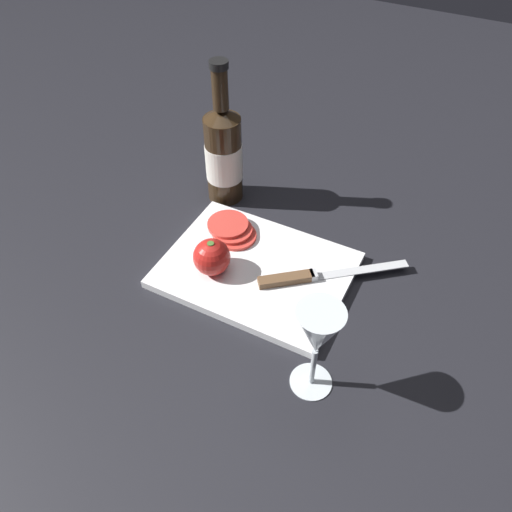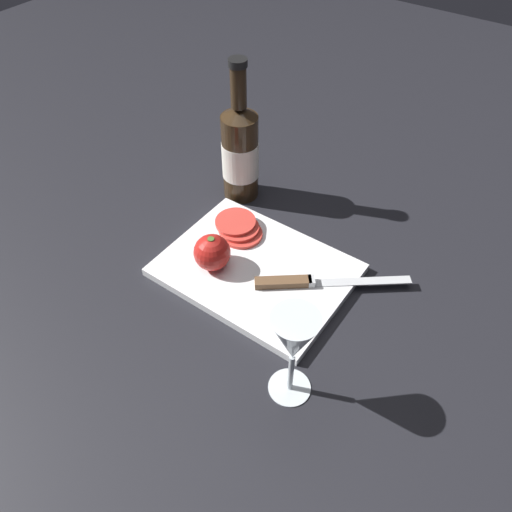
# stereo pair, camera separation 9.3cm
# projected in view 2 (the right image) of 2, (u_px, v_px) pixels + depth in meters

# --- Properties ---
(ground_plane) EXTENTS (3.00, 3.00, 0.00)m
(ground_plane) POSITION_uv_depth(u_px,v_px,m) (232.00, 256.00, 0.99)
(ground_plane) COLOR black
(cutting_board) EXTENTS (0.35, 0.26, 0.02)m
(cutting_board) POSITION_uv_depth(u_px,v_px,m) (256.00, 270.00, 0.95)
(cutting_board) COLOR white
(cutting_board) RESTS_ON ground_plane
(wine_bottle) EXTENTS (0.08, 0.08, 0.31)m
(wine_bottle) POSITION_uv_depth(u_px,v_px,m) (240.00, 152.00, 1.05)
(wine_bottle) COLOR #332314
(wine_bottle) RESTS_ON ground_plane
(wine_glass) EXTENTS (0.07, 0.07, 0.18)m
(wine_glass) POSITION_uv_depth(u_px,v_px,m) (294.00, 342.00, 0.70)
(wine_glass) COLOR silver
(wine_glass) RESTS_ON ground_plane
(whole_tomato) EXTENTS (0.07, 0.07, 0.07)m
(whole_tomato) POSITION_uv_depth(u_px,v_px,m) (212.00, 252.00, 0.93)
(whole_tomato) COLOR red
(whole_tomato) RESTS_ON cutting_board
(knife) EXTENTS (0.24, 0.20, 0.01)m
(knife) POSITION_uv_depth(u_px,v_px,m) (298.00, 282.00, 0.91)
(knife) COLOR silver
(knife) RESTS_ON cutting_board
(tomato_slice_stack_near) EXTENTS (0.11, 0.09, 0.02)m
(tomato_slice_stack_near) POSITION_uv_depth(u_px,v_px,m) (239.00, 228.00, 1.01)
(tomato_slice_stack_near) COLOR #D63D33
(tomato_slice_stack_near) RESTS_ON cutting_board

